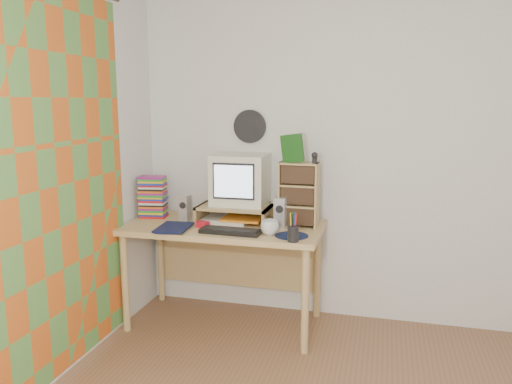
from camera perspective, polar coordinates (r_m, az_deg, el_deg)
The scene contains 19 objects.
back_wall at distance 3.68m, azimuth 13.53°, elevation 4.32°, with size 3.50×3.50×0.00m, color white.
curtain at distance 3.01m, azimuth -21.75°, elevation 0.65°, with size 2.20×2.20×0.00m, color #D25F1D.
wall_disc at distance 3.78m, azimuth -0.72°, elevation 7.50°, with size 0.25×0.25×0.02m, color black.
desk at distance 3.67m, azimuth -3.39°, elevation -5.54°, with size 1.40×0.70×0.75m.
monitor_riser at distance 3.63m, azimuth -2.50°, elevation -1.97°, with size 0.52×0.30×0.12m.
crt_monitor at distance 3.63m, azimuth -1.91°, elevation 1.40°, with size 0.39×0.39×0.37m, color silver.
speaker_left at distance 3.69m, azimuth -8.13°, elevation -1.84°, with size 0.07×0.07×0.19m, color #B4B3B8.
speaker_right at distance 3.47m, azimuth 2.83°, elevation -2.34°, with size 0.08×0.08×0.21m, color #B4B3B8.
keyboard at distance 3.34m, azimuth -2.94°, elevation -4.50°, with size 0.41×0.14×0.03m, color black.
dvd_stack at distance 3.85m, azimuth -11.68°, elevation -0.86°, with size 0.19×0.13×0.27m, color brown, non-canonical shape.
cd_rack at distance 3.50m, azimuth 4.90°, elevation -0.27°, with size 0.27×0.14×0.45m, color tan.
mug at distance 3.29m, azimuth 1.60°, elevation -4.09°, with size 0.12×0.12×0.10m, color silver.
diary at distance 3.51m, azimuth -11.01°, elevation -3.74°, with size 0.26×0.19×0.05m, color #0F163A.
mousepad at distance 3.28m, azimuth 4.10°, elevation -5.01°, with size 0.22×0.22×0.00m, color #101A38.
pen_cup at distance 3.14m, azimuth 4.27°, elevation -4.41°, with size 0.07×0.07×0.14m, color black, non-canonical shape.
papers at distance 3.64m, azimuth -2.61°, elevation -3.10°, with size 0.33×0.24×0.04m, color silver, non-canonical shape.
red_box at distance 3.50m, azimuth -6.11°, elevation -3.70°, with size 0.09×0.05×0.04m, color red.
game_box at distance 3.44m, azimuth 4.17°, elevation 4.98°, with size 0.15×0.03×0.19m, color #175016.
webcam at distance 3.42m, azimuth 6.72°, elevation 3.92°, with size 0.05×0.05×0.08m, color black, non-canonical shape.
Camera 1 is at (0.06, -1.91, 1.62)m, focal length 35.00 mm.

